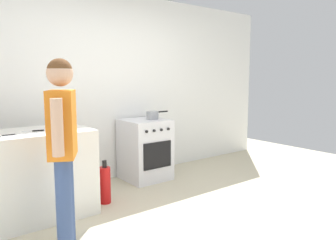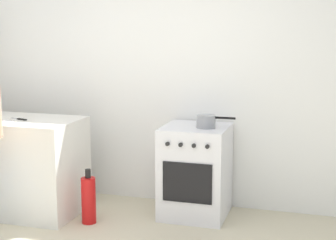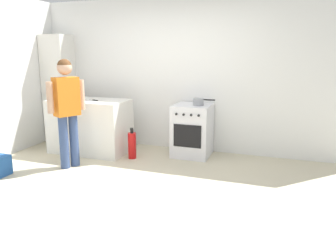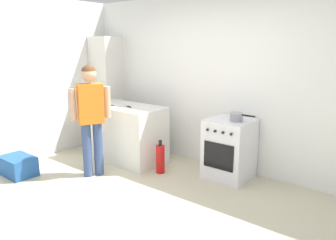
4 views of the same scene
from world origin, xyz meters
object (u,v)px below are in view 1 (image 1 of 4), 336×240
Objects in this scene: knife_carving at (20,134)px; knife_utility at (0,137)px; person at (63,138)px; knife_paring at (35,131)px; fire_extinguisher at (105,185)px; oven_left at (145,149)px; pot at (153,115)px.

knife_utility is at bearing -167.91° from knife_carving.
knife_paring is at bearing 91.17° from person.
person is at bearing -58.92° from knife_utility.
person reaches higher than fire_extinguisher.
knife_paring is at bearing 33.48° from knife_carving.
knife_carving is at bearing -163.69° from oven_left.
oven_left is at bearing 16.31° from knife_carving.
person is at bearing -136.45° from fire_extinguisher.
pot is 1.07× the size of knife_carving.
oven_left is at bearing 14.21° from knife_paring.
person is (-1.57, -1.15, 0.52)m from oven_left.
knife_carving is at bearing -165.74° from pot.
knife_utility is at bearing -165.92° from pot.
oven_left is 2.57× the size of knife_carving.
knife_utility and knife_paring have the same top height.
knife_carving and knife_paring have the same top height.
knife_paring is (0.34, 0.15, 0.00)m from knife_utility.
oven_left is 4.09× the size of knife_paring.
pot is at bearing 24.13° from fire_extinguisher.
knife_carving is 1.32× the size of knife_utility.
pot is at bearing 14.08° from knife_utility.
knife_paring reaches higher than fire_extinguisher.
pot is 1.70× the size of knife_paring.
knife_utility is 0.16× the size of person.
knife_utility is 1.21× the size of knife_paring.
knife_utility is 1.27m from fire_extinguisher.
oven_left is 1.70× the size of fire_extinguisher.
oven_left is 1.01m from fire_extinguisher.
knife_utility is 0.37m from knife_paring.
oven_left is at bearing 15.94° from knife_utility.
knife_utility is (-2.04, -0.51, -0.00)m from pot.
knife_carving is 0.18m from knife_utility.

